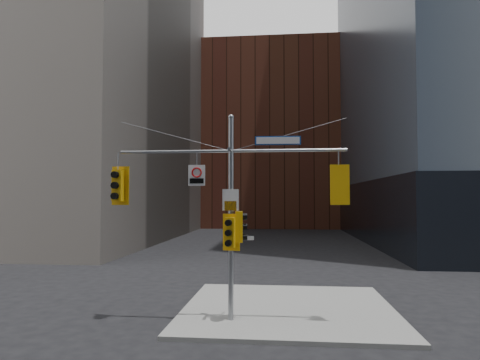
% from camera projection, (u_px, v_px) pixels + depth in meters
% --- Properties ---
extents(ground, '(160.00, 160.00, 0.00)m').
position_uv_depth(ground, '(223.00, 344.00, 12.75)').
color(ground, black).
rests_on(ground, ground).
extents(sidewalk_corner, '(8.00, 8.00, 0.15)m').
position_uv_depth(sidewalk_corner, '(288.00, 309.00, 16.53)').
color(sidewalk_corner, gray).
rests_on(sidewalk_corner, ground).
extents(brick_midrise, '(26.00, 20.00, 28.00)m').
position_uv_depth(brick_midrise, '(272.00, 140.00, 71.02)').
color(brick_midrise, brown).
rests_on(brick_midrise, ground).
extents(signal_assembly, '(8.00, 0.80, 7.30)m').
position_uv_depth(signal_assembly, '(231.00, 196.00, 14.92)').
color(signal_assembly, gray).
rests_on(signal_assembly, ground).
extents(traffic_light_west_arm, '(0.67, 0.57, 1.41)m').
position_uv_depth(traffic_light_west_arm, '(118.00, 186.00, 15.36)').
color(traffic_light_west_arm, '#ECA90C').
rests_on(traffic_light_west_arm, ground).
extents(traffic_light_east_arm, '(0.65, 0.52, 1.36)m').
position_uv_depth(traffic_light_east_arm, '(339.00, 185.00, 14.57)').
color(traffic_light_east_arm, '#ECA90C').
rests_on(traffic_light_east_arm, ground).
extents(traffic_light_pole_side, '(0.45, 0.38, 1.07)m').
position_uv_depth(traffic_light_pole_side, '(240.00, 227.00, 14.86)').
color(traffic_light_pole_side, '#ECA90C').
rests_on(traffic_light_pole_side, ground).
extents(traffic_light_pole_front, '(0.61, 0.53, 1.27)m').
position_uv_depth(traffic_light_pole_front, '(230.00, 233.00, 14.61)').
color(traffic_light_pole_front, '#ECA90C').
rests_on(traffic_light_pole_front, ground).
extents(street_sign_blade, '(1.59, 0.09, 0.31)m').
position_uv_depth(street_sign_blade, '(278.00, 140.00, 14.85)').
color(street_sign_blade, '#11409C').
rests_on(street_sign_blade, ground).
extents(regulatory_sign_arm, '(0.59, 0.10, 0.74)m').
position_uv_depth(regulatory_sign_arm, '(197.00, 175.00, 15.06)').
color(regulatory_sign_arm, silver).
rests_on(regulatory_sign_arm, ground).
extents(regulatory_sign_pole, '(0.57, 0.10, 0.74)m').
position_uv_depth(regulatory_sign_pole, '(231.00, 200.00, 14.80)').
color(regulatory_sign_pole, silver).
rests_on(regulatory_sign_pole, ground).
extents(street_blade_ew, '(0.71, 0.08, 0.14)m').
position_uv_depth(street_blade_ew, '(244.00, 238.00, 14.82)').
color(street_blade_ew, silver).
rests_on(street_blade_ew, ground).
extents(street_blade_ns, '(0.12, 0.69, 0.14)m').
position_uv_depth(street_blade_ns, '(232.00, 242.00, 15.31)').
color(street_blade_ns, '#145926').
rests_on(street_blade_ns, ground).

